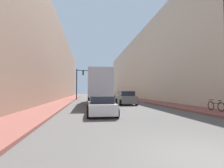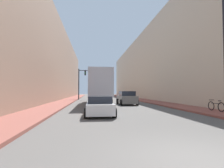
{
  "view_description": "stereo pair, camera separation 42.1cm",
  "coord_description": "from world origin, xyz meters",
  "px_view_note": "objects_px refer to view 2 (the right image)",
  "views": [
    {
      "loc": [
        -3.03,
        -3.96,
        1.7
      ],
      "look_at": [
        -0.51,
        13.73,
        2.42
      ],
      "focal_mm": 28.0,
      "sensor_mm": 36.0,
      "label": 1
    },
    {
      "loc": [
        -2.62,
        -4.01,
        1.7
      ],
      "look_at": [
        -0.51,
        13.73,
        2.42
      ],
      "focal_mm": 28.0,
      "sensor_mm": 36.0,
      "label": 2
    }
  ],
  "objects_px": {
    "semi_truck": "(98,86)",
    "street_lamp": "(224,35)",
    "suv_car": "(127,98)",
    "parked_bicycle": "(216,106)",
    "sedan_car": "(99,106)",
    "traffic_signal_gantry": "(86,78)"
  },
  "relations": [
    {
      "from": "semi_truck",
      "to": "street_lamp",
      "type": "distance_m",
      "value": 15.66
    },
    {
      "from": "traffic_signal_gantry",
      "to": "parked_bicycle",
      "type": "bearing_deg",
      "value": -64.76
    },
    {
      "from": "suv_car",
      "to": "parked_bicycle",
      "type": "xyz_separation_m",
      "value": [
        5.13,
        -9.35,
        -0.27
      ]
    },
    {
      "from": "sedan_car",
      "to": "traffic_signal_gantry",
      "type": "distance_m",
      "value": 23.12
    },
    {
      "from": "semi_truck",
      "to": "parked_bicycle",
      "type": "xyz_separation_m",
      "value": [
        8.68,
        -10.56,
        -1.78
      ]
    },
    {
      "from": "semi_truck",
      "to": "traffic_signal_gantry",
      "type": "height_order",
      "value": "traffic_signal_gantry"
    },
    {
      "from": "sedan_car",
      "to": "street_lamp",
      "type": "height_order",
      "value": "street_lamp"
    },
    {
      "from": "suv_car",
      "to": "street_lamp",
      "type": "distance_m",
      "value": 13.7
    },
    {
      "from": "sedan_car",
      "to": "traffic_signal_gantry",
      "type": "height_order",
      "value": "traffic_signal_gantry"
    },
    {
      "from": "semi_truck",
      "to": "parked_bicycle",
      "type": "height_order",
      "value": "semi_truck"
    },
    {
      "from": "semi_truck",
      "to": "traffic_signal_gantry",
      "type": "relative_size",
      "value": 2.08
    },
    {
      "from": "suv_car",
      "to": "parked_bicycle",
      "type": "bearing_deg",
      "value": -61.26
    },
    {
      "from": "semi_truck",
      "to": "street_lamp",
      "type": "height_order",
      "value": "street_lamp"
    },
    {
      "from": "sedan_car",
      "to": "street_lamp",
      "type": "bearing_deg",
      "value": -24.93
    },
    {
      "from": "traffic_signal_gantry",
      "to": "parked_bicycle",
      "type": "relative_size",
      "value": 3.36
    },
    {
      "from": "suv_car",
      "to": "parked_bicycle",
      "type": "height_order",
      "value": "suv_car"
    },
    {
      "from": "semi_truck",
      "to": "suv_car",
      "type": "height_order",
      "value": "semi_truck"
    },
    {
      "from": "sedan_car",
      "to": "suv_car",
      "type": "xyz_separation_m",
      "value": [
        3.91,
        9.32,
        0.15
      ]
    },
    {
      "from": "suv_car",
      "to": "street_lamp",
      "type": "relative_size",
      "value": 0.56
    },
    {
      "from": "parked_bicycle",
      "to": "suv_car",
      "type": "bearing_deg",
      "value": 118.74
    },
    {
      "from": "sedan_car",
      "to": "parked_bicycle",
      "type": "bearing_deg",
      "value": -0.16
    },
    {
      "from": "street_lamp",
      "to": "traffic_signal_gantry",
      "type": "bearing_deg",
      "value": 108.75
    }
  ]
}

